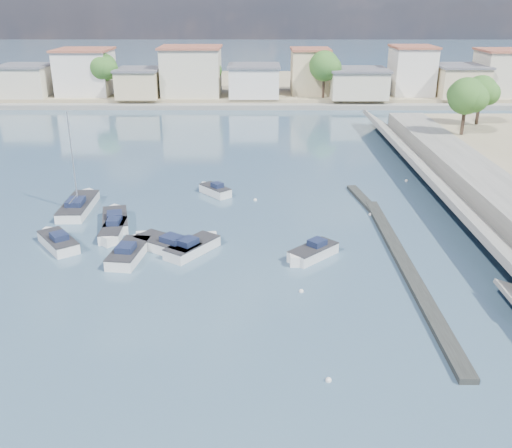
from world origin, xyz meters
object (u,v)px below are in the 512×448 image
Objects in this scene: motorboat_f at (214,190)px; motorboat_h at (195,247)px; motorboat_c at (165,245)px; motorboat_g at (113,232)px; motorboat_a at (57,242)px; motorboat_d at (311,253)px; motorboat_e at (115,219)px; sailboat at (79,205)px; motorboat_b at (130,252)px.

motorboat_h is (-0.52, -13.31, 0.00)m from motorboat_f.
motorboat_c is 1.17× the size of motorboat_g.
motorboat_a is 1.16× the size of motorboat_d.
motorboat_a is 0.98× the size of motorboat_g.
motorboat_h is (6.76, -2.86, -0.00)m from motorboat_g.
motorboat_c is at bearing -102.16° from motorboat_f.
motorboat_h is at bearing -92.24° from motorboat_f.
motorboat_e is at bearing -135.14° from motorboat_f.
sailboat reaches higher than motorboat_c.
motorboat_e is at bearing -40.91° from sailboat.
motorboat_e is (3.35, 4.64, -0.00)m from motorboat_a.
motorboat_d and motorboat_g have the same top height.
motorboat_a is 6.23m from motorboat_b.
motorboat_b is 0.60× the size of sailboat.
motorboat_b is at bearing -168.60° from motorboat_h.
motorboat_e is at bearing 54.24° from motorboat_a.
motorboat_f is (7.74, 7.70, -0.00)m from motorboat_e.
sailboat is (-6.61, 10.03, 0.03)m from motorboat_b.
motorboat_g is (-4.49, 2.50, 0.00)m from motorboat_c.
motorboat_b is 1.53× the size of motorboat_f.
sailboat is (-0.67, 8.13, 0.03)m from motorboat_a.
motorboat_d is at bearing -1.00° from motorboat_b.
motorboat_d is at bearing -14.68° from motorboat_g.
motorboat_g is at bearing -54.31° from sailboat.
motorboat_f is 12.74m from motorboat_g.
motorboat_d is (13.22, -0.23, -0.00)m from motorboat_b.
motorboat_e is 1.60× the size of motorboat_f.
motorboat_c is at bearing -44.23° from sailboat.
motorboat_g is at bearing 119.37° from motorboat_b.
sailboat is (-8.97, 8.73, 0.03)m from motorboat_c.
motorboat_d is at bearing -7.70° from motorboat_h.
motorboat_d is 8.68m from motorboat_h.
motorboat_c is 12.52m from sailboat.
motorboat_b and motorboat_e have the same top height.
motorboat_b is 2.69m from motorboat_c.
motorboat_e is 9.14m from motorboat_h.
motorboat_c is at bearing -4.16° from motorboat_a.
motorboat_e and motorboat_f have the same top height.
motorboat_a and motorboat_c have the same top height.
sailboat is at bearing 125.69° from motorboat_g.
motorboat_d is 0.84× the size of motorboat_h.
motorboat_g is 7.67m from sailboat.
motorboat_b is 0.98× the size of motorboat_c.
motorboat_a is 0.98× the size of motorboat_h.
motorboat_g is (-15.36, 4.02, 0.00)m from motorboat_d.
motorboat_a and motorboat_e have the same top height.
motorboat_a is at bearing 173.66° from motorboat_d.
sailboat reaches higher than motorboat_a.
motorboat_d and motorboat_e have the same top height.
motorboat_b is at bearing -17.73° from motorboat_a.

